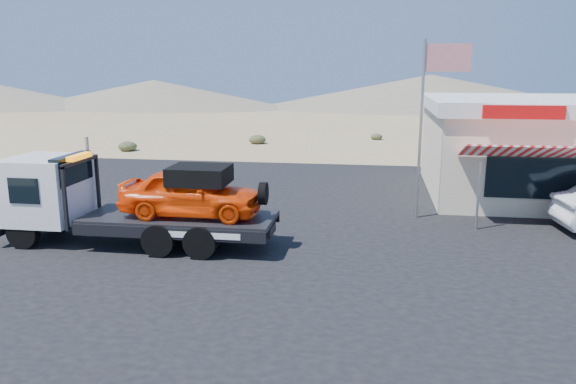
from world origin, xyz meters
name	(u,v)px	position (x,y,z in m)	size (l,w,h in m)	color
ground	(257,253)	(0.00, 0.00, 0.00)	(120.00, 120.00, 0.00)	#A1805C
asphalt_lot	(335,226)	(2.00, 3.00, 0.01)	(32.00, 24.00, 0.02)	black
tow_truck	(131,197)	(-3.78, 0.24, 1.42)	(7.87, 2.33, 2.63)	black
jerky_store	(558,147)	(10.50, 8.97, 1.99)	(10.40, 9.97, 3.90)	beige
flagpole	(429,109)	(4.93, 4.50, 3.76)	(1.55, 0.10, 6.00)	#99999E
desert_scrub	(59,167)	(-12.32, 10.67, 0.28)	(26.59, 36.60, 0.63)	#3C4324
distant_hills	(271,93)	(-9.77, 55.14, 1.89)	(126.00, 48.00, 4.20)	#726B59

